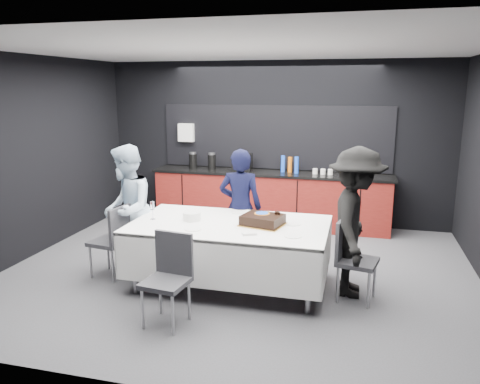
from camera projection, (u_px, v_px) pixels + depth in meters
The scene contains 18 objects.
ground at pixel (238, 272), 6.09m from camera, with size 6.00×6.00×0.00m, color #48494E.
room_shell at pixel (238, 129), 5.68m from camera, with size 6.04×5.04×2.82m.
kitchenette at pixel (270, 194), 8.07m from camera, with size 4.10×0.64×2.05m.
party_table at pixel (230, 234), 5.57m from camera, with size 2.32×1.32×0.78m.
cake_assembly at pixel (263, 220), 5.46m from camera, with size 0.56×0.49×0.16m.
plate_stack at pixel (192, 216), 5.66m from camera, with size 0.22×0.22×0.10m, color white.
loose_plate_near at pixel (193, 229), 5.30m from camera, with size 0.20×0.20×0.01m, color white.
loose_plate_right_a at pixel (293, 224), 5.51m from camera, with size 0.20×0.20×0.01m, color white.
loose_plate_right_b at pixel (293, 236), 5.06m from camera, with size 0.19×0.19×0.01m, color white.
loose_plate_far at pixel (238, 212), 6.01m from camera, with size 0.18×0.18×0.01m, color white.
fork_pile at pixel (249, 233), 5.12m from camera, with size 0.15×0.10×0.02m, color white.
champagne_flute at pixel (152, 207), 5.67m from camera, with size 0.06×0.06×0.22m.
chair_left at pixel (114, 236), 5.84m from camera, with size 0.48×0.48×0.92m.
chair_right at pixel (351, 254), 5.23m from camera, with size 0.50×0.50×0.92m.
chair_near at pixel (169, 272), 4.72m from camera, with size 0.47×0.47×0.92m.
person_center at pixel (240, 207), 6.24m from camera, with size 0.57×0.38×1.57m, color black.
person_left at pixel (127, 209), 5.99m from camera, with size 0.80×0.63×1.65m, color silver.
person_right at pixel (355, 222), 5.29m from camera, with size 1.11×0.64×1.72m, color black.
Camera 1 is at (1.45, -5.52, 2.36)m, focal length 35.00 mm.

